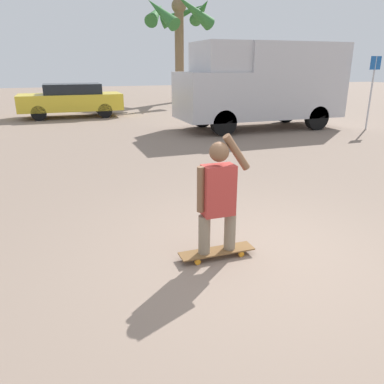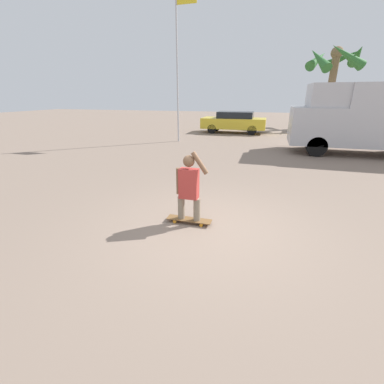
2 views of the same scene
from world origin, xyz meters
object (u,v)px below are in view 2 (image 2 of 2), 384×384
(camper_van, at_px, (367,117))
(palm_tree_near_van, at_px, (335,63))
(skateboard, at_px, (189,220))
(flagpole, at_px, (179,56))
(parked_car_yellow, at_px, (234,122))
(person_skateboarder, at_px, (189,185))

(camper_van, xyz_separation_m, palm_tree_near_van, (0.45, 11.06, 3.23))
(skateboard, distance_m, palm_tree_near_van, 21.00)
(camper_van, height_order, palm_tree_near_van, palm_tree_near_van)
(flagpole, bearing_deg, parked_car_yellow, 61.66)
(person_skateboarder, height_order, camper_van, camper_van)
(flagpole, bearing_deg, palm_tree_near_van, 47.06)
(parked_car_yellow, relative_size, palm_tree_near_van, 0.71)
(palm_tree_near_van, bearing_deg, camper_van, -92.31)
(person_skateboarder, bearing_deg, camper_van, 57.62)
(person_skateboarder, xyz_separation_m, parked_car_yellow, (-0.98, 14.17, -0.05))
(skateboard, xyz_separation_m, palm_tree_near_van, (5.85, 19.59, 4.78))
(skateboard, height_order, palm_tree_near_van, palm_tree_near_van)
(parked_car_yellow, height_order, palm_tree_near_van, palm_tree_near_van)
(camper_van, relative_size, flagpole, 0.78)
(skateboard, xyz_separation_m, flagpole, (-3.44, 9.61, 4.32))
(skateboard, bearing_deg, palm_tree_near_van, 73.37)
(camper_van, bearing_deg, palm_tree_near_van, 87.69)
(camper_van, bearing_deg, parked_car_yellow, 138.51)
(camper_van, distance_m, flagpole, 9.33)
(skateboard, bearing_deg, camper_van, 57.63)
(parked_car_yellow, relative_size, flagpole, 0.58)
(person_skateboarder, distance_m, palm_tree_near_van, 20.84)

